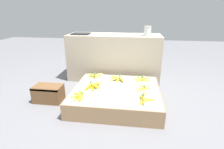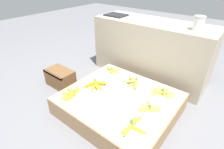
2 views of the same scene
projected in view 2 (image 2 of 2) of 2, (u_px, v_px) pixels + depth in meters
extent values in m
plane|color=slate|center=(119.00, 111.00, 1.82)|extent=(10.00, 10.00, 0.00)
cube|color=#997551|center=(119.00, 104.00, 1.77)|extent=(1.06, 0.94, 0.19)
cube|color=silver|center=(119.00, 96.00, 1.72)|extent=(1.03, 0.91, 0.00)
cube|color=tan|center=(150.00, 50.00, 2.26)|extent=(1.47, 0.51, 0.74)
cube|color=brown|center=(60.00, 78.00, 2.18)|extent=(0.35, 0.22, 0.21)
cube|color=#4E3520|center=(52.00, 75.00, 2.06)|extent=(0.35, 0.02, 0.02)
ellipsoid|color=yellow|center=(77.00, 91.00, 1.76)|extent=(0.08, 0.15, 0.02)
ellipsoid|color=yellow|center=(73.00, 92.00, 1.75)|extent=(0.15, 0.09, 0.02)
ellipsoid|color=yellow|center=(69.00, 93.00, 1.73)|extent=(0.16, 0.07, 0.02)
ellipsoid|color=yellow|center=(68.00, 96.00, 1.69)|extent=(0.09, 0.15, 0.02)
ellipsoid|color=yellow|center=(71.00, 97.00, 1.68)|extent=(0.05, 0.16, 0.02)
ellipsoid|color=yellow|center=(76.00, 90.00, 1.74)|extent=(0.11, 0.14, 0.02)
ellipsoid|color=yellow|center=(71.00, 90.00, 1.74)|extent=(0.16, 0.04, 0.02)
ellipsoid|color=yellow|center=(68.00, 93.00, 1.69)|extent=(0.13, 0.13, 0.02)
ellipsoid|color=yellow|center=(69.00, 96.00, 1.66)|extent=(0.02, 0.16, 0.02)
cone|color=#5B7F3D|center=(74.00, 91.00, 1.68)|extent=(0.03, 0.03, 0.04)
ellipsoid|color=yellow|center=(127.00, 129.00, 1.34)|extent=(0.06, 0.14, 0.03)
ellipsoid|color=yellow|center=(138.00, 130.00, 1.33)|extent=(0.14, 0.04, 0.03)
ellipsoid|color=yellow|center=(133.00, 122.00, 1.40)|extent=(0.07, 0.14, 0.03)
ellipsoid|color=yellow|center=(128.00, 129.00, 1.30)|extent=(0.05, 0.14, 0.03)
ellipsoid|color=yellow|center=(136.00, 121.00, 1.37)|extent=(0.06, 0.14, 0.03)
cone|color=#5B7F3D|center=(132.00, 120.00, 1.32)|extent=(0.04, 0.04, 0.05)
ellipsoid|color=yellow|center=(89.00, 86.00, 1.84)|extent=(0.09, 0.16, 0.03)
ellipsoid|color=yellow|center=(94.00, 87.00, 1.82)|extent=(0.10, 0.16, 0.03)
ellipsoid|color=yellow|center=(98.00, 86.00, 1.83)|extent=(0.17, 0.06, 0.03)
ellipsoid|color=yellow|center=(99.00, 84.00, 1.87)|extent=(0.14, 0.13, 0.03)
ellipsoid|color=yellow|center=(92.00, 83.00, 1.83)|extent=(0.07, 0.17, 0.03)
ellipsoid|color=yellow|center=(96.00, 85.00, 1.81)|extent=(0.15, 0.12, 0.03)
ellipsoid|color=yellow|center=(101.00, 82.00, 1.84)|extent=(0.16, 0.10, 0.03)
cone|color=#5B7F3D|center=(95.00, 79.00, 1.83)|extent=(0.04, 0.04, 0.05)
ellipsoid|color=#DBCC4C|center=(155.00, 111.00, 1.52)|extent=(0.12, 0.08, 0.02)
ellipsoid|color=#DBCC4C|center=(152.00, 107.00, 1.55)|extent=(0.03, 0.13, 0.02)
ellipsoid|color=#DBCC4C|center=(146.00, 107.00, 1.55)|extent=(0.13, 0.06, 0.02)
ellipsoid|color=#DBCC4C|center=(145.00, 110.00, 1.52)|extent=(0.11, 0.10, 0.02)
ellipsoid|color=#DBCC4C|center=(156.00, 107.00, 1.52)|extent=(0.10, 0.11, 0.02)
ellipsoid|color=#DBCC4C|center=(149.00, 103.00, 1.56)|extent=(0.09, 0.12, 0.02)
ellipsoid|color=#DBCC4C|center=(145.00, 108.00, 1.51)|extent=(0.12, 0.09, 0.02)
cone|color=#5B7F3D|center=(150.00, 105.00, 1.49)|extent=(0.03, 0.03, 0.04)
ellipsoid|color=#DBCC4C|center=(115.00, 72.00, 2.08)|extent=(0.14, 0.11, 0.03)
ellipsoid|color=#DBCC4C|center=(113.00, 71.00, 2.12)|extent=(0.07, 0.16, 0.03)
ellipsoid|color=#DBCC4C|center=(110.00, 71.00, 2.12)|extent=(0.16, 0.07, 0.03)
ellipsoid|color=#DBCC4C|center=(116.00, 70.00, 2.08)|extent=(0.13, 0.13, 0.03)
ellipsoid|color=#DBCC4C|center=(113.00, 69.00, 2.10)|extent=(0.07, 0.16, 0.03)
ellipsoid|color=#DBCC4C|center=(109.00, 68.00, 2.11)|extent=(0.16, 0.07, 0.03)
cone|color=#5B7F3D|center=(112.00, 67.00, 2.05)|extent=(0.03, 0.03, 0.05)
ellipsoid|color=#DBCC4C|center=(134.00, 81.00, 1.92)|extent=(0.16, 0.08, 0.03)
ellipsoid|color=#DBCC4C|center=(130.00, 82.00, 1.91)|extent=(0.16, 0.09, 0.03)
ellipsoid|color=#DBCC4C|center=(132.00, 84.00, 1.87)|extent=(0.08, 0.16, 0.03)
ellipsoid|color=#DBCC4C|center=(136.00, 85.00, 1.85)|extent=(0.11, 0.15, 0.03)
ellipsoid|color=#DBCC4C|center=(133.00, 78.00, 1.91)|extent=(0.17, 0.06, 0.03)
ellipsoid|color=#DBCC4C|center=(132.00, 81.00, 1.87)|extent=(0.13, 0.14, 0.03)
ellipsoid|color=#DBCC4C|center=(136.00, 83.00, 1.83)|extent=(0.10, 0.16, 0.03)
cone|color=#5B7F3D|center=(137.00, 78.00, 1.86)|extent=(0.03, 0.03, 0.04)
ellipsoid|color=gold|center=(167.00, 96.00, 1.70)|extent=(0.14, 0.03, 0.03)
ellipsoid|color=gold|center=(167.00, 93.00, 1.73)|extent=(0.11, 0.13, 0.03)
ellipsoid|color=gold|center=(163.00, 91.00, 1.76)|extent=(0.06, 0.15, 0.03)
ellipsoid|color=gold|center=(158.00, 91.00, 1.77)|extent=(0.14, 0.08, 0.03)
ellipsoid|color=gold|center=(158.00, 94.00, 1.72)|extent=(0.13, 0.11, 0.03)
ellipsoid|color=gold|center=(170.00, 93.00, 1.68)|extent=(0.15, 0.06, 0.03)
ellipsoid|color=gold|center=(165.00, 90.00, 1.73)|extent=(0.07, 0.14, 0.03)
ellipsoid|color=gold|center=(161.00, 89.00, 1.74)|extent=(0.12, 0.12, 0.03)
ellipsoid|color=gold|center=(156.00, 91.00, 1.71)|extent=(0.14, 0.09, 0.03)
cone|color=#5B7F3D|center=(163.00, 89.00, 1.69)|extent=(0.03, 0.03, 0.04)
cylinder|color=silver|center=(198.00, 24.00, 1.73)|extent=(0.11, 0.11, 0.13)
cylinder|color=#B7B2A8|center=(200.00, 17.00, 1.69)|extent=(0.11, 0.11, 0.01)
cube|color=white|center=(150.00, 21.00, 2.06)|extent=(0.30, 0.16, 0.02)
cube|color=#232328|center=(116.00, 15.00, 2.32)|extent=(0.27, 0.22, 0.02)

